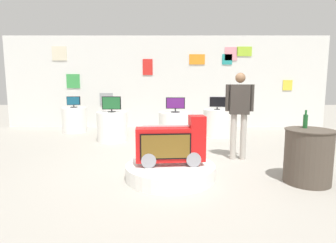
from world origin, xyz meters
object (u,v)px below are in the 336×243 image
(tv_on_far_right, at_px, (73,102))
(bottle_on_side_table, at_px, (305,121))
(shopper_browsing_near_truck, at_px, (239,109))
(display_pedestal_left_rear, at_px, (112,127))
(tv_on_center_rear, at_px, (175,104))
(display_pedestal_far_right, at_px, (74,120))
(display_pedestal_right_rear, at_px, (216,123))
(side_table_round, at_px, (308,156))
(display_pedestal_center_rear, at_px, (175,127))
(novelty_firetruck_tv, at_px, (171,145))
(tv_on_right_rear, at_px, (217,102))
(tv_on_left_rear, at_px, (111,104))
(main_display_pedestal, at_px, (170,171))

(tv_on_far_right, xyz_separation_m, bottle_on_side_table, (5.14, -4.40, -0.01))
(shopper_browsing_near_truck, bearing_deg, display_pedestal_left_rear, 148.65)
(tv_on_center_rear, xyz_separation_m, display_pedestal_far_right, (-3.17, 1.46, -0.60))
(display_pedestal_right_rear, height_order, side_table_round, side_table_round)
(display_pedestal_right_rear, xyz_separation_m, tv_on_far_right, (-4.41, 0.70, 0.57))
(display_pedestal_far_right, bearing_deg, display_pedestal_left_rear, -43.25)
(display_pedestal_center_rear, xyz_separation_m, bottle_on_side_table, (1.97, -2.95, 0.57))
(tv_on_far_right, bearing_deg, novelty_firetruck_tv, -54.97)
(tv_on_right_rear, xyz_separation_m, side_table_round, (0.75, -3.83, -0.57))
(novelty_firetruck_tv, distance_m, tv_on_center_rear, 2.92)
(display_pedestal_center_rear, bearing_deg, display_pedestal_left_rear, 177.98)
(novelty_firetruck_tv, height_order, tv_on_left_rear, tv_on_left_rear)
(display_pedestal_left_rear, xyz_separation_m, display_pedestal_center_rear, (1.69, -0.06, 0.00))
(main_display_pedestal, height_order, tv_on_right_rear, tv_on_right_rear)
(novelty_firetruck_tv, bearing_deg, display_pedestal_right_rear, 69.37)
(tv_on_center_rear, xyz_separation_m, tv_on_right_rear, (1.23, 0.75, 0.00))
(tv_on_right_rear, bearing_deg, bottle_on_side_table, -78.82)
(tv_on_right_rear, distance_m, bottle_on_side_table, 3.77)
(tv_on_far_right, bearing_deg, display_pedestal_right_rear, -9.01)
(display_pedestal_left_rear, height_order, shopper_browsing_near_truck, shopper_browsing_near_truck)
(display_pedestal_right_rear, distance_m, tv_on_far_right, 4.50)
(tv_on_center_rear, relative_size, tv_on_far_right, 1.21)
(display_pedestal_center_rear, relative_size, tv_on_center_rear, 1.73)
(bottle_on_side_table, bearing_deg, novelty_firetruck_tv, 178.21)
(tv_on_center_rear, distance_m, tv_on_right_rear, 1.44)
(tv_on_center_rear, height_order, tv_on_far_right, tv_on_center_rear)
(tv_on_left_rear, relative_size, display_pedestal_center_rear, 0.58)
(shopper_browsing_near_truck, bearing_deg, tv_on_center_rear, 125.71)
(display_pedestal_right_rear, distance_m, side_table_round, 3.91)
(display_pedestal_far_right, bearing_deg, tv_on_center_rear, -24.64)
(display_pedestal_right_rear, relative_size, bottle_on_side_table, 2.75)
(display_pedestal_far_right, bearing_deg, tv_on_far_right, -98.64)
(display_pedestal_right_rear, height_order, display_pedestal_far_right, same)
(tv_on_far_right, xyz_separation_m, shopper_browsing_near_truck, (4.41, -3.17, 0.07))
(display_pedestal_left_rear, distance_m, display_pedestal_center_rear, 1.69)
(tv_on_left_rear, xyz_separation_m, shopper_browsing_near_truck, (2.93, -1.78, 0.03))
(tv_on_left_rear, distance_m, display_pedestal_right_rear, 3.07)
(display_pedestal_center_rear, bearing_deg, display_pedestal_far_right, 155.41)
(tv_on_left_rear, bearing_deg, display_pedestal_right_rear, 13.33)
(display_pedestal_center_rear, height_order, tv_on_far_right, tv_on_far_right)
(main_display_pedestal, height_order, display_pedestal_right_rear, display_pedestal_right_rear)
(display_pedestal_center_rear, distance_m, tv_on_far_right, 3.54)
(bottle_on_side_table, bearing_deg, display_pedestal_left_rear, 140.53)
(main_display_pedestal, xyz_separation_m, tv_on_far_right, (-3.02, 4.33, 0.85))
(tv_on_left_rear, height_order, tv_on_center_rear, tv_on_left_rear)
(display_pedestal_left_rear, xyz_separation_m, display_pedestal_right_rear, (2.93, 0.69, 0.00))
(tv_on_left_rear, distance_m, tv_on_center_rear, 1.70)
(tv_on_right_rear, bearing_deg, shopper_browsing_near_truck, -89.94)
(main_display_pedestal, height_order, tv_on_left_rear, tv_on_left_rear)
(display_pedestal_right_rear, bearing_deg, main_display_pedestal, -110.95)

